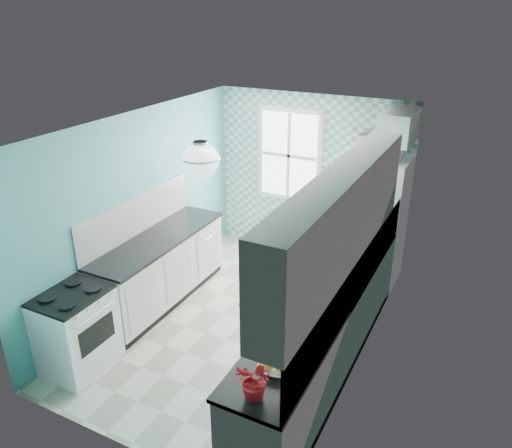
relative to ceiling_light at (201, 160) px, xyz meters
The scene contains 26 objects.
floor 2.47m from the ceiling_light, 90.00° to the left, with size 3.00×4.40×0.02m, color beige.
ceiling 0.82m from the ceiling_light, 90.00° to the left, with size 3.00×4.40×0.02m, color white.
wall_back 3.20m from the ceiling_light, 90.00° to the left, with size 3.00×0.02×2.50m, color #50A7A4.
wall_front 1.77m from the ceiling_light, 90.00° to the right, with size 3.00×0.02×2.50m, color #50A7A4.
wall_left 2.02m from the ceiling_light, 152.09° to the left, with size 0.02×4.40×2.50m, color #50A7A4.
wall_right 2.02m from the ceiling_light, 27.91° to the left, with size 0.02×4.40×2.50m, color #50A7A4.
accent_wall 3.17m from the ceiling_light, 90.00° to the left, with size 3.00×0.01×2.50m, color #6AB1A8.
window 3.08m from the ceiling_light, 96.74° to the left, with size 1.04×0.05×1.44m.
backsplash_right 1.91m from the ceiling_light, 15.05° to the left, with size 0.02×3.60×0.51m, color white.
backsplash_left 2.00m from the ceiling_light, 154.02° to the left, with size 0.02×2.15×0.51m, color white.
upper_cabinets_right 1.41m from the ceiling_light, ahead, with size 0.33×3.20×0.90m, color silver.
upper_cabinet_fridge 2.93m from the ceiling_light, 63.70° to the left, with size 0.40×0.74×0.40m, color silver.
ceiling_light is the anchor object (origin of this frame).
base_cabinets_right 2.26m from the ceiling_light, 18.43° to the left, with size 0.60×3.60×0.90m, color white.
countertop_right 1.88m from the ceiling_light, 18.65° to the left, with size 0.63×3.60×0.04m, color black.
base_cabinets_left 2.34m from the ceiling_light, 148.86° to the left, with size 0.60×2.15×0.90m, color white.
countertop_left 1.97m from the ceiling_light, 148.54° to the left, with size 0.63×2.15×0.04m, color black.
fridge 3.15m from the ceiling_light, 66.76° to the left, with size 0.79×0.78×1.82m.
stove 2.33m from the ceiling_light, 148.15° to the right, with size 0.60×0.74×0.90m.
sink 2.40m from the ceiling_light, 51.86° to the left, with size 0.56×0.47×0.53m.
rug 2.73m from the ceiling_light, 83.88° to the left, with size 0.61×0.87×0.01m, color maroon.
dish_towel 2.65m from the ceiling_light, 62.18° to the left, with size 0.02×0.24×0.36m, color #5EB7AB.
fruit_bowl 2.01m from the ceiling_light, 36.35° to the right, with size 0.27×0.27×0.07m, color white.
potted_plant 2.11m from the ceiling_light, 45.53° to the right, with size 0.29×0.25×0.32m, color #AB1C15.
soap_bottle 2.51m from the ceiling_light, 54.68° to the left, with size 0.09×0.09×0.20m, color #96AAB5.
microwave 2.83m from the ceiling_light, 66.76° to the left, with size 0.56×0.38×0.31m, color silver.
Camera 1 is at (2.52, -4.62, 3.69)m, focal length 35.00 mm.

